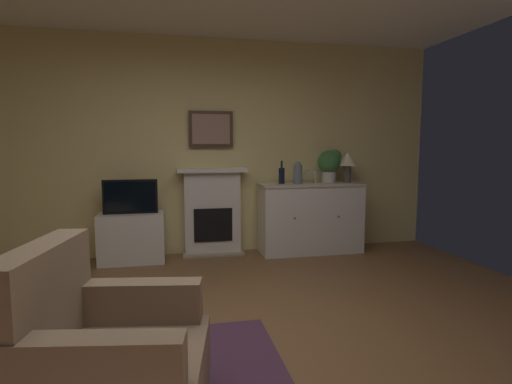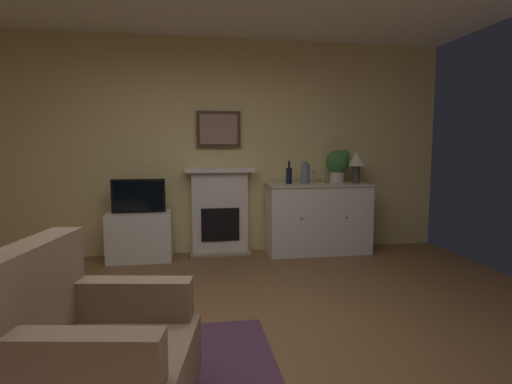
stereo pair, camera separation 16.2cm
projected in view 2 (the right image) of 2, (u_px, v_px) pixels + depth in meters
ground_plane at (221, 363)px, 2.65m from camera, size 6.32×5.49×0.10m
wall_rear at (204, 147)px, 5.15m from camera, size 6.32×0.06×2.71m
fireplace_unit at (220, 211)px, 5.15m from camera, size 0.87×0.30×1.10m
framed_picture at (219, 129)px, 5.08m from camera, size 0.55×0.04×0.45m
sideboard_cabinet at (318, 218)px, 5.19m from camera, size 1.34×0.49×0.90m
table_lamp at (356, 161)px, 5.18m from camera, size 0.26×0.26×0.40m
wine_bottle at (289, 175)px, 5.07m from camera, size 0.08×0.08×0.29m
wine_glass_left at (314, 174)px, 5.12m from camera, size 0.07×0.07×0.16m
wine_glass_center at (323, 174)px, 5.10m from camera, size 0.07×0.07×0.16m
vase_decorative at (305, 173)px, 5.04m from camera, size 0.11×0.11×0.28m
tv_cabinet at (140, 236)px, 4.86m from camera, size 0.75×0.42×0.59m
tv_set at (138, 196)px, 4.78m from camera, size 0.62×0.07×0.40m
potted_plant_small at (338, 163)px, 5.20m from camera, size 0.30×0.30×0.43m
armchair at (91, 354)px, 1.92m from camera, size 0.93×0.89×0.92m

